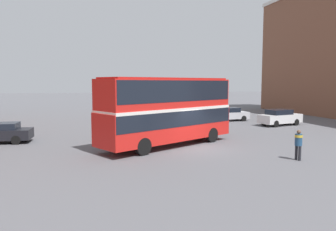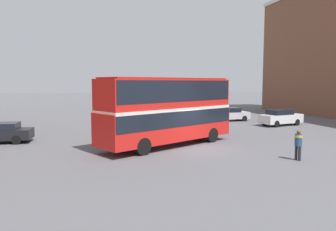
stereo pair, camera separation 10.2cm
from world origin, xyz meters
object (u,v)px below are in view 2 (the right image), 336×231
at_px(parked_car_kerb_near, 231,114).
at_px(parked_car_side_street, 281,117).
at_px(double_decker_bus, 168,107).
at_px(pedestrian_foreground, 298,142).

height_order(parked_car_kerb_near, parked_car_side_street, parked_car_side_street).
distance_m(double_decker_bus, pedestrian_foreground, 8.49).
height_order(double_decker_bus, parked_car_side_street, double_decker_bus).
bearing_deg(pedestrian_foreground, double_decker_bus, -51.30).
distance_m(pedestrian_foreground, parked_car_kerb_near, 18.69).
bearing_deg(pedestrian_foreground, parked_car_kerb_near, -110.65).
bearing_deg(double_decker_bus, parked_car_side_street, 0.51).
bearing_deg(parked_car_side_street, double_decker_bus, -164.91).
relative_size(pedestrian_foreground, parked_car_kerb_near, 0.41).
distance_m(double_decker_bus, parked_car_side_street, 15.55).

